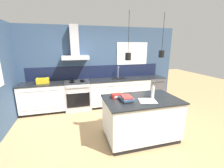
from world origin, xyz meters
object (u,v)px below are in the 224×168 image
object	(u,v)px
oven_range	(78,95)
book_stack	(126,98)
dishwasher	(153,89)
red_supply_box	(116,96)
yellow_toolbox	(43,81)
bottle_on_island	(153,92)

from	to	relation	value
oven_range	book_stack	distance (m)	2.24
book_stack	dishwasher	bearing A→B (deg)	47.75
red_supply_box	yellow_toolbox	bearing A→B (deg)	134.08
book_stack	red_supply_box	bearing A→B (deg)	125.53
book_stack	red_supply_box	distance (m)	0.26
bottle_on_island	yellow_toolbox	xyz separation A→B (m)	(-2.48, 1.98, -0.05)
bottle_on_island	red_supply_box	distance (m)	0.78
yellow_toolbox	oven_range	bearing A→B (deg)	-0.25
dishwasher	bottle_on_island	bearing A→B (deg)	-121.46
dishwasher	yellow_toolbox	bearing A→B (deg)	180.00
bottle_on_island	yellow_toolbox	world-z (taller)	bottle_on_island
bottle_on_island	book_stack	size ratio (longest dim) A/B	0.88
book_stack	red_supply_box	xyz separation A→B (m)	(-0.15, 0.21, -0.01)
dishwasher	yellow_toolbox	distance (m)	3.73
dishwasher	red_supply_box	xyz separation A→B (m)	(-1.96, -1.78, 0.50)
book_stack	red_supply_box	world-z (taller)	book_stack
oven_range	dishwasher	xyz separation A→B (m)	(2.70, 0.00, 0.00)
dishwasher	yellow_toolbox	size ratio (longest dim) A/B	2.68
book_stack	yellow_toolbox	distance (m)	2.74
yellow_toolbox	dishwasher	bearing A→B (deg)	-0.00
bottle_on_island	dishwasher	bearing A→B (deg)	58.54
oven_range	dishwasher	size ratio (longest dim) A/B	1.00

